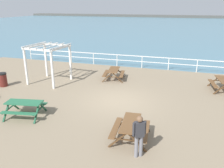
# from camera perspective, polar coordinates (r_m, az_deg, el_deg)

# --- Properties ---
(ground_plane) EXTENTS (30.00, 24.00, 0.20)m
(ground_plane) POSITION_cam_1_polar(r_m,az_deg,el_deg) (13.72, 1.44, -4.48)
(ground_plane) COLOR gray
(sea_band) EXTENTS (142.00, 90.00, 0.01)m
(sea_band) POSITION_cam_1_polar(r_m,az_deg,el_deg) (65.18, 14.68, 13.68)
(sea_band) COLOR teal
(sea_band) RESTS_ON ground
(distant_shoreline) EXTENTS (142.00, 6.00, 1.80)m
(distant_shoreline) POSITION_cam_1_polar(r_m,az_deg,el_deg) (108.05, 16.08, 15.45)
(distant_shoreline) COLOR #4C4C47
(distant_shoreline) RESTS_ON ground
(seaward_railing) EXTENTS (23.07, 0.07, 1.08)m
(seaward_railing) POSITION_cam_1_polar(r_m,az_deg,el_deg) (20.68, 7.41, 5.97)
(seaward_railing) COLOR white
(seaward_railing) RESTS_ON ground
(picnic_table_near_left) EXTENTS (1.67, 1.91, 0.80)m
(picnic_table_near_left) POSITION_cam_1_polar(r_m,az_deg,el_deg) (9.78, 4.56, -10.33)
(picnic_table_near_left) COLOR brown
(picnic_table_near_left) RESTS_ON ground
(picnic_table_near_right) EXTENTS (1.79, 2.02, 0.80)m
(picnic_table_near_right) POSITION_cam_1_polar(r_m,az_deg,el_deg) (17.38, 0.44, 3.03)
(picnic_table_near_right) COLOR brown
(picnic_table_near_right) RESTS_ON ground
(picnic_table_far_left) EXTENTS (1.77, 2.00, 0.80)m
(picnic_table_far_left) POSITION_cam_1_polar(r_m,az_deg,el_deg) (16.71, 25.70, 0.44)
(picnic_table_far_left) COLOR brown
(picnic_table_far_left) RESTS_ON ground
(picnic_table_far_right) EXTENTS (2.05, 1.82, 0.80)m
(picnic_table_far_right) POSITION_cam_1_polar(r_m,az_deg,el_deg) (12.43, -20.72, -4.93)
(picnic_table_far_right) COLOR #286B47
(picnic_table_far_right) RESTS_ON ground
(visitor) EXTENTS (0.45, 0.37, 1.66)m
(visitor) POSITION_cam_1_polar(r_m,az_deg,el_deg) (8.59, 6.68, -12.10)
(visitor) COLOR slate
(visitor) RESTS_ON ground
(lattice_pergola) EXTENTS (2.63, 2.75, 2.70)m
(lattice_pergola) POSITION_cam_1_polar(r_m,az_deg,el_deg) (17.05, -15.46, 6.91)
(lattice_pergola) COLOR white
(lattice_pergola) RESTS_ON ground
(litter_bin) EXTENTS (0.55, 0.55, 0.95)m
(litter_bin) POSITION_cam_1_polar(r_m,az_deg,el_deg) (17.57, -25.23, 0.99)
(litter_bin) COLOR #591E19
(litter_bin) RESTS_ON ground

